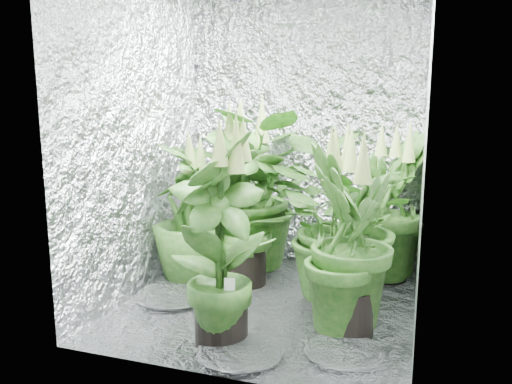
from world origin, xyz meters
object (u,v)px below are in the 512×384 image
Objects in this scene: plant_b at (245,201)px; plant_g at (348,243)px; plant_a at (249,190)px; plant_d at (190,216)px; plant_f at (220,241)px; circulation_fan at (383,255)px; plant_e at (339,221)px; plant_c at (390,207)px.

plant_g is (0.71, -0.50, -0.07)m from plant_b.
plant_g is (0.78, -0.76, -0.09)m from plant_a.
plant_b is at bearing 15.45° from plant_d.
circulation_fan is at bearing 59.84° from plant_f.
plant_a is 0.98m from circulation_fan.
circulation_fan is at bearing 5.98° from plant_a.
plant_a reaches higher than plant_d.
plant_e is at bearing -105.19° from circulation_fan.
circulation_fan is (0.11, 0.86, -0.31)m from plant_g.
plant_b is at bearing 167.63° from plant_e.
plant_f reaches higher than circulation_fan.
plant_a is at bearing -164.80° from circulation_fan.
plant_c is 0.94× the size of plant_f.
plant_d is 2.54× the size of circulation_fan.
plant_e is at bearing -12.37° from plant_b.
plant_c is at bearing 6.73° from plant_a.
plant_a reaches higher than circulation_fan.
plant_d is at bearing -149.71° from circulation_fan.
plant_e is 0.62m from circulation_fan.
plant_f is at bearing -110.94° from circulation_fan.
plant_c is at bearing 80.80° from plant_g.
plant_e is at bearing -30.38° from plant_a.
plant_e is 0.79m from plant_f.
plant_f is (0.16, -0.79, -0.03)m from plant_b.
plant_f is 1.37m from circulation_fan.
plant_c is at bearing 59.16° from plant_f.
plant_c is at bearing 21.26° from plant_d.
plant_b is 0.36m from plant_d.
plant_b is 0.97m from circulation_fan.
plant_a reaches higher than plant_e.
circulation_fan is (-0.03, -0.01, -0.32)m from plant_c.
plant_g is (-0.14, -0.87, -0.01)m from plant_c.
plant_a reaches higher than plant_b.
plant_b reaches higher than plant_g.
plant_f reaches higher than plant_e.
plant_a is at bearing 53.06° from plant_d.
plant_e is (0.60, -0.13, -0.05)m from plant_b.
plant_b is at bearing -147.56° from circulation_fan.
plant_f is (0.49, -0.70, 0.07)m from plant_d.
plant_e is 0.38m from plant_g.
circulation_fan is (0.66, 1.14, -0.35)m from plant_f.
plant_a is at bearing -173.27° from plant_c.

